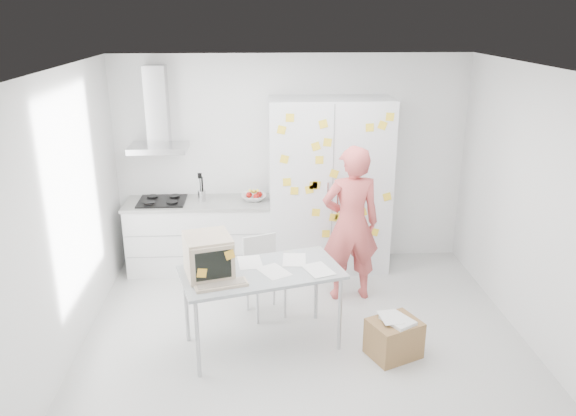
{
  "coord_description": "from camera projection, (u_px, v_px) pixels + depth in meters",
  "views": [
    {
      "loc": [
        -0.44,
        -5.04,
        3.17
      ],
      "look_at": [
        -0.12,
        0.74,
        1.15
      ],
      "focal_mm": 35.0,
      "sensor_mm": 36.0,
      "label": 1
    }
  ],
  "objects": [
    {
      "name": "walls",
      "position": [
        299.0,
        190.0,
        6.05
      ],
      "size": [
        4.52,
        4.01,
        2.7
      ],
      "color": "white",
      "rests_on": "ground"
    },
    {
      "name": "ceiling",
      "position": [
        306.0,
        69.0,
        4.93
      ],
      "size": [
        4.5,
        4.0,
        0.02
      ],
      "primitive_type": "cube",
      "color": "white",
      "rests_on": "walls"
    },
    {
      "name": "floor",
      "position": [
        304.0,
        336.0,
        5.82
      ],
      "size": [
        4.5,
        4.0,
        0.02
      ],
      "primitive_type": "cube",
      "color": "silver",
      "rests_on": "ground"
    },
    {
      "name": "counter_run",
      "position": [
        200.0,
        234.0,
        7.2
      ],
      "size": [
        1.84,
        0.63,
        1.28
      ],
      "color": "white",
      "rests_on": "ground"
    },
    {
      "name": "range_hood",
      "position": [
        158.0,
        117.0,
        6.81
      ],
      "size": [
        0.7,
        0.48,
        1.01
      ],
      "color": "silver",
      "rests_on": "walls"
    },
    {
      "name": "person",
      "position": [
        351.0,
        224.0,
        6.33
      ],
      "size": [
        0.7,
        0.49,
        1.82
      ],
      "primitive_type": "imported",
      "rotation": [
        0.0,
        0.0,
        3.22
      ],
      "color": "#CC524F",
      "rests_on": "ground"
    },
    {
      "name": "tall_cabinet",
      "position": [
        329.0,
        186.0,
        7.06
      ],
      "size": [
        1.5,
        0.68,
        2.2
      ],
      "color": "silver",
      "rests_on": "ground"
    },
    {
      "name": "desk",
      "position": [
        228.0,
        264.0,
        5.3
      ],
      "size": [
        1.67,
        1.14,
        1.21
      ],
      "rotation": [
        0.0,
        0.0,
        0.27
      ],
      "color": "#999FA3",
      "rests_on": "ground"
    },
    {
      "name": "cardboard_box",
      "position": [
        394.0,
        338.0,
        5.43
      ],
      "size": [
        0.58,
        0.53,
        0.41
      ],
      "rotation": [
        0.0,
        0.0,
        0.42
      ],
      "color": "olive",
      "rests_on": "ground"
    },
    {
      "name": "chair",
      "position": [
        263.0,
        271.0,
        6.13
      ],
      "size": [
        0.51,
        0.51,
        0.87
      ],
      "rotation": [
        0.0,
        0.0,
        0.35
      ],
      "color": "silver",
      "rests_on": "ground"
    }
  ]
}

